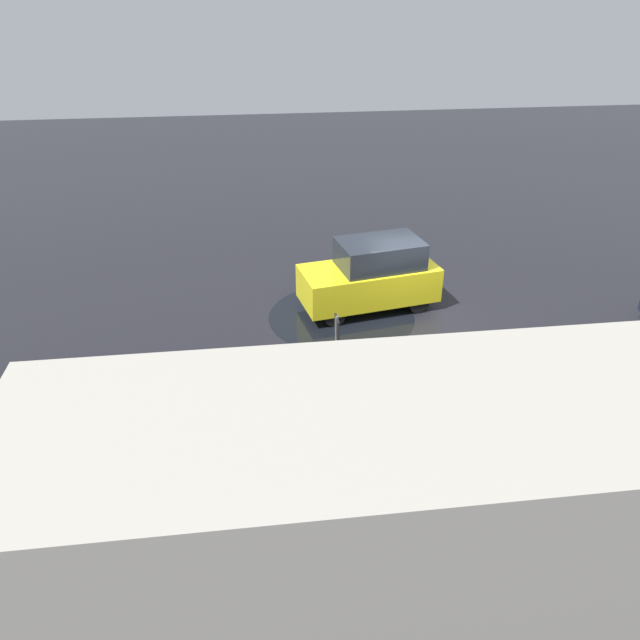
% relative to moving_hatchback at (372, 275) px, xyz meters
% --- Properties ---
extents(ground_plane, '(60.00, 60.00, 0.00)m').
position_rel_moving_hatchback_xyz_m(ground_plane, '(-1.25, 0.94, -1.03)').
color(ground_plane, black).
extents(kerb_strip, '(24.00, 3.20, 0.04)m').
position_rel_moving_hatchback_xyz_m(kerb_strip, '(-1.25, 5.14, -1.01)').
color(kerb_strip, gray).
rests_on(kerb_strip, ground).
extents(moving_hatchback, '(4.14, 2.38, 2.06)m').
position_rel_moving_hatchback_xyz_m(moving_hatchback, '(0.00, 0.00, 0.00)').
color(moving_hatchback, yellow).
rests_on(moving_hatchback, ground).
extents(fire_hydrant, '(0.42, 0.31, 0.80)m').
position_rel_moving_hatchback_xyz_m(fire_hydrant, '(2.55, 4.09, -0.63)').
color(fire_hydrant, '#197A2D').
rests_on(fire_hydrant, ground).
extents(pedestrian, '(0.33, 0.55, 1.22)m').
position_rel_moving_hatchback_xyz_m(pedestrian, '(3.67, 4.40, -0.34)').
color(pedestrian, blue).
rests_on(pedestrian, ground).
extents(metal_railing, '(11.03, 0.04, 1.05)m').
position_rel_moving_hatchback_xyz_m(metal_railing, '(-1.78, 6.34, -0.28)').
color(metal_railing, '#B7BABF').
rests_on(metal_railing, ground).
extents(sign_post, '(0.07, 0.44, 2.40)m').
position_rel_moving_hatchback_xyz_m(sign_post, '(1.75, 4.76, 0.55)').
color(sign_post, '#4C4C51').
rests_on(sign_post, ground).
extents(puddle_patch, '(4.21, 4.21, 0.01)m').
position_rel_moving_hatchback_xyz_m(puddle_patch, '(0.93, 0.48, -1.02)').
color(puddle_patch, black).
rests_on(puddle_patch, ground).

